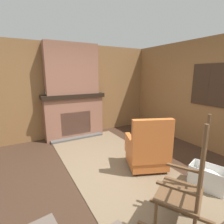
{
  "coord_description": "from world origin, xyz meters",
  "views": [
    {
      "loc": [
        2.42,
        -1.42,
        1.77
      ],
      "look_at": [
        -1.04,
        0.53,
        0.9
      ],
      "focal_mm": 28.0,
      "sensor_mm": 36.0,
      "label": 1
    }
  ],
  "objects_px": {
    "rocking_chair": "(184,194)",
    "oil_lamp_vase": "(47,91)",
    "laundry_basket": "(208,177)",
    "firewood_stack": "(143,130)",
    "decorative_plate_on_mantel": "(71,90)",
    "storage_case": "(90,90)",
    "armchair": "(148,151)"
  },
  "relations": [
    {
      "from": "oil_lamp_vase",
      "to": "decorative_plate_on_mantel",
      "type": "distance_m",
      "value": 0.62
    },
    {
      "from": "laundry_basket",
      "to": "oil_lamp_vase",
      "type": "bearing_deg",
      "value": -152.05
    },
    {
      "from": "laundry_basket",
      "to": "storage_case",
      "type": "height_order",
      "value": "storage_case"
    },
    {
      "from": "armchair",
      "to": "laundry_basket",
      "type": "bearing_deg",
      "value": -130.63
    },
    {
      "from": "firewood_stack",
      "to": "decorative_plate_on_mantel",
      "type": "bearing_deg",
      "value": -113.81
    },
    {
      "from": "laundry_basket",
      "to": "storage_case",
      "type": "relative_size",
      "value": 2.33
    },
    {
      "from": "armchair",
      "to": "decorative_plate_on_mantel",
      "type": "distance_m",
      "value": 2.73
    },
    {
      "from": "oil_lamp_vase",
      "to": "armchair",
      "type": "bearing_deg",
      "value": 28.24
    },
    {
      "from": "decorative_plate_on_mantel",
      "to": "armchair",
      "type": "bearing_deg",
      "value": 15.58
    },
    {
      "from": "laundry_basket",
      "to": "oil_lamp_vase",
      "type": "relative_size",
      "value": 1.99
    },
    {
      "from": "armchair",
      "to": "oil_lamp_vase",
      "type": "xyz_separation_m",
      "value": [
        -2.44,
        -1.31,
        0.97
      ]
    },
    {
      "from": "rocking_chair",
      "to": "laundry_basket",
      "type": "distance_m",
      "value": 1.04
    },
    {
      "from": "rocking_chair",
      "to": "oil_lamp_vase",
      "type": "height_order",
      "value": "oil_lamp_vase"
    },
    {
      "from": "rocking_chair",
      "to": "storage_case",
      "type": "xyz_separation_m",
      "value": [
        -3.63,
        0.39,
        0.86
      ]
    },
    {
      "from": "oil_lamp_vase",
      "to": "decorative_plate_on_mantel",
      "type": "bearing_deg",
      "value": 91.84
    },
    {
      "from": "rocking_chair",
      "to": "oil_lamp_vase",
      "type": "bearing_deg",
      "value": -16.72
    },
    {
      "from": "oil_lamp_vase",
      "to": "laundry_basket",
      "type": "bearing_deg",
      "value": 27.95
    },
    {
      "from": "rocking_chair",
      "to": "firewood_stack",
      "type": "relative_size",
      "value": 2.6
    },
    {
      "from": "laundry_basket",
      "to": "decorative_plate_on_mantel",
      "type": "bearing_deg",
      "value": -161.14
    },
    {
      "from": "oil_lamp_vase",
      "to": "rocking_chair",
      "type": "bearing_deg",
      "value": 12.47
    },
    {
      "from": "firewood_stack",
      "to": "storage_case",
      "type": "xyz_separation_m",
      "value": [
        -0.83,
        -1.35,
        1.2
      ]
    },
    {
      "from": "firewood_stack",
      "to": "laundry_basket",
      "type": "height_order",
      "value": "laundry_basket"
    },
    {
      "from": "oil_lamp_vase",
      "to": "decorative_plate_on_mantel",
      "type": "relative_size",
      "value": 1.29
    },
    {
      "from": "rocking_chair",
      "to": "laundry_basket",
      "type": "height_order",
      "value": "rocking_chair"
    },
    {
      "from": "rocking_chair",
      "to": "decorative_plate_on_mantel",
      "type": "xyz_separation_m",
      "value": [
        -3.65,
        -0.18,
        0.9
      ]
    },
    {
      "from": "firewood_stack",
      "to": "laundry_basket",
      "type": "bearing_deg",
      "value": -17.23
    },
    {
      "from": "rocking_chair",
      "to": "firewood_stack",
      "type": "distance_m",
      "value": 3.32
    },
    {
      "from": "storage_case",
      "to": "decorative_plate_on_mantel",
      "type": "bearing_deg",
      "value": -92.0
    },
    {
      "from": "firewood_stack",
      "to": "decorative_plate_on_mantel",
      "type": "xyz_separation_m",
      "value": [
        -0.85,
        -1.92,
        1.24
      ]
    },
    {
      "from": "storage_case",
      "to": "oil_lamp_vase",
      "type": "bearing_deg",
      "value": -90.0
    },
    {
      "from": "armchair",
      "to": "firewood_stack",
      "type": "bearing_deg",
      "value": -15.39
    },
    {
      "from": "rocking_chair",
      "to": "oil_lamp_vase",
      "type": "relative_size",
      "value": 4.55
    }
  ]
}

